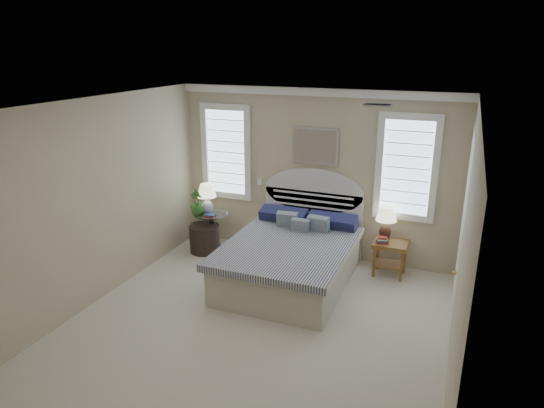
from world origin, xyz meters
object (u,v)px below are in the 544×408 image
Objects in this scene: nightstand_right at (390,251)px; lamp_right at (386,219)px; floor_pot at (205,238)px; lamp_left at (207,196)px; bed at (292,256)px; side_table_left at (212,227)px.

nightstand_right is 1.04× the size of lamp_right.
lamp_left reaches higher than floor_pot.
lamp_left is (-3.00, -0.14, 0.56)m from nightstand_right.
lamp_right is at bearing 33.94° from bed.
lamp_left is (0.01, 0.11, 0.72)m from floor_pot.
floor_pot is (-1.71, 0.44, -0.16)m from bed.
nightstand_right is at bearing 4.75° from floor_pot.
floor_pot is (-0.06, -0.15, -0.16)m from side_table_left.
side_table_left is (-1.65, 0.59, 0.00)m from bed.
lamp_left is 1.02× the size of lamp_right.
bed reaches higher than floor_pot.
bed is at bearing -146.06° from lamp_right.
bed is 3.61× the size of side_table_left.
floor_pot is 0.99× the size of lamp_right.
nightstand_right is (1.30, 0.69, 0.00)m from bed.
floor_pot is (-3.01, -0.25, -0.16)m from nightstand_right.
floor_pot is at bearing -93.56° from lamp_left.
bed is 4.51× the size of floor_pot.
lamp_left is at bearing 86.44° from floor_pot.
side_table_left is 1.21× the size of lamp_left.
lamp_left is at bearing -177.41° from nightstand_right.
lamp_right reaches higher than side_table_left.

